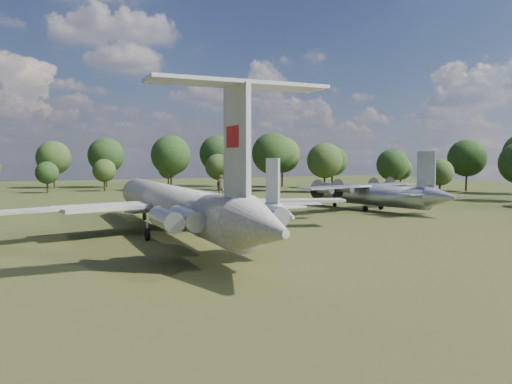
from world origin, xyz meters
name	(u,v)px	position (x,y,z in m)	size (l,w,h in m)	color
ground	(138,237)	(0.00, 0.00, 0.00)	(300.00, 300.00, 0.00)	#203E14
il62_airliner	(172,211)	(3.84, -0.44, 2.90)	(45.42, 59.04, 5.79)	beige
tu104_jet	(229,209)	(13.89, 7.40, 1.89)	(28.39, 37.85, 3.79)	silver
an12_transport	(369,198)	(41.74, 13.02, 2.16)	(29.44, 32.90, 4.33)	#9FA2A7
person_on_il62	(221,185)	(3.88, -16.65, 6.69)	(0.66, 0.43, 1.80)	olive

